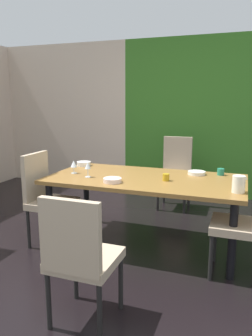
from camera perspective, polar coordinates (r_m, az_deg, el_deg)
The scene contains 16 objects.
ground_plane at distance 3.31m, azimuth -5.55°, elevation -16.42°, with size 6.30×5.65×0.02m, color black.
back_panel_interior at distance 6.28m, azimuth -10.76°, elevation 8.94°, with size 2.47×0.10×2.53m, color beige.
garden_window_panel at distance 5.40m, azimuth 19.69°, elevation 8.05°, with size 3.83×0.10×2.53m, color #356E22.
dining_table at distance 3.46m, azimuth 3.38°, elevation -2.84°, with size 2.03×1.04×0.75m.
chair_head_near at distance 2.29m, azimuth -8.05°, elevation -14.64°, with size 0.44×0.44×0.95m.
chair_left_near at distance 3.64m, azimuth -13.79°, elevation -4.51°, with size 0.45×0.44×1.00m.
chair_right_near at distance 3.07m, azimuth 20.19°, elevation -8.52°, with size 0.44×0.44×0.91m.
chair_head_far at distance 4.82m, azimuth 8.64°, elevation -0.22°, with size 0.44×0.44×1.02m.
wine_glass_left at distance 3.46m, azimuth -6.68°, elevation 0.31°, with size 0.07×0.07×0.16m.
wine_glass_rear at distance 3.66m, azimuth -9.09°, elevation 0.65°, with size 0.07×0.07×0.14m.
serving_bowl_south at distance 3.23m, azimuth -2.38°, elevation -2.14°, with size 0.18×0.18×0.04m, color beige.
serving_bowl_corner at distance 3.65m, azimuth 12.20°, elevation -0.84°, with size 0.19×0.19×0.04m, color silver.
serving_bowl_front at distance 4.08m, azimuth -7.36°, elevation 0.76°, with size 0.17×0.17×0.05m, color white.
cup_north at distance 3.32m, azimuth 6.98°, elevation -1.62°, with size 0.07×0.07×0.07m, color #B78E1A.
cup_right at distance 3.68m, azimuth 16.17°, elevation -0.65°, with size 0.07×0.07×0.07m, color #217C5E.
pitcher_center at distance 3.03m, azimuth 19.04°, elevation -2.65°, with size 0.13×0.11×0.15m.
Camera 1 is at (1.28, -2.62, 1.55)m, focal length 35.00 mm.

